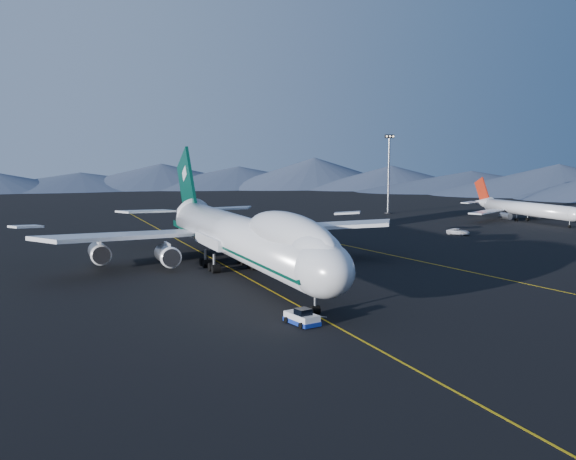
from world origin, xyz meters
name	(u,v)px	position (x,y,z in m)	size (l,w,h in m)	color
ground	(240,274)	(0.00, 0.00, 0.00)	(500.00, 500.00, 0.00)	black
taxiway_line_main	(240,274)	(0.00, 0.00, 0.01)	(0.25, 220.00, 0.01)	gold
taxiway_line_side	(378,252)	(30.00, 10.00, 0.01)	(0.25, 200.00, 0.01)	gold
boeing_747	(240,236)	(0.00, 0.03, 5.81)	(59.62, 72.43, 19.37)	silver
pushback_tug	(302,319)	(-3.00, -29.50, 0.58)	(3.07, 4.59, 1.85)	silver
second_jet	(523,209)	(92.47, 40.28, 3.35)	(34.39, 38.86, 11.06)	silver
service_van	(458,232)	(59.30, 24.54, 0.69)	(2.31, 5.00, 1.39)	silver
floodlight_mast	(389,174)	(70.74, 72.36, 11.78)	(2.87, 2.16, 23.26)	black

